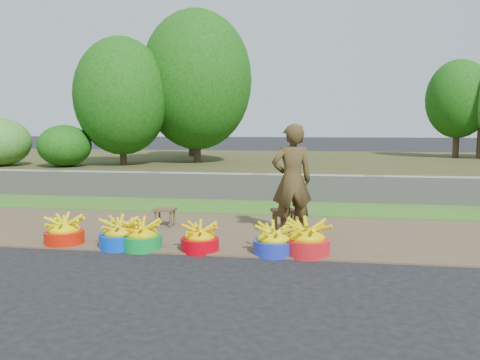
% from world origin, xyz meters
% --- Properties ---
extents(ground_plane, '(120.00, 120.00, 0.00)m').
position_xyz_m(ground_plane, '(0.00, 0.00, 0.00)').
color(ground_plane, black).
rests_on(ground_plane, ground).
extents(dirt_shoulder, '(80.00, 2.50, 0.02)m').
position_xyz_m(dirt_shoulder, '(0.00, 1.25, 0.01)').
color(dirt_shoulder, brown).
rests_on(dirt_shoulder, ground).
extents(grass_verge, '(80.00, 1.50, 0.04)m').
position_xyz_m(grass_verge, '(0.00, 3.25, 0.02)').
color(grass_verge, '#3B6F1F').
rests_on(grass_verge, ground).
extents(retaining_wall, '(80.00, 0.35, 0.55)m').
position_xyz_m(retaining_wall, '(0.00, 4.10, 0.28)').
color(retaining_wall, gray).
rests_on(retaining_wall, ground).
extents(earth_bank, '(80.00, 10.00, 0.50)m').
position_xyz_m(earth_bank, '(0.00, 9.00, 0.25)').
color(earth_bank, '#3E3D1C').
rests_on(earth_bank, ground).
extents(vegetation, '(33.46, 7.76, 4.92)m').
position_xyz_m(vegetation, '(0.65, 7.54, 2.68)').
color(vegetation, '#392A1B').
rests_on(vegetation, earth_bank).
extents(basin_a, '(0.49, 0.49, 0.37)m').
position_xyz_m(basin_a, '(-2.06, 0.25, 0.17)').
color(basin_a, red).
rests_on(basin_a, ground).
extents(basin_b, '(0.51, 0.51, 0.38)m').
position_xyz_m(basin_b, '(-1.30, 0.20, 0.17)').
color(basin_b, blue).
rests_on(basin_b, ground).
extents(basin_c, '(0.49, 0.49, 0.36)m').
position_xyz_m(basin_c, '(-1.00, 0.18, 0.16)').
color(basin_c, '#098A2F').
rests_on(basin_c, ground).
extents(basin_d, '(0.46, 0.46, 0.34)m').
position_xyz_m(basin_d, '(-0.27, 0.20, 0.15)').
color(basin_d, '#C4000D').
rests_on(basin_d, ground).
extents(basin_e, '(0.49, 0.49, 0.36)m').
position_xyz_m(basin_e, '(0.62, 0.19, 0.16)').
color(basin_e, '#1D2CB3').
rests_on(basin_e, ground).
extents(basin_f, '(0.54, 0.54, 0.41)m').
position_xyz_m(basin_f, '(1.00, 0.23, 0.18)').
color(basin_f, red).
rests_on(basin_f, ground).
extents(stool_left, '(0.32, 0.25, 0.27)m').
position_xyz_m(stool_left, '(-1.11, 1.42, 0.24)').
color(stool_left, brown).
rests_on(stool_left, dirt_shoulder).
extents(stool_right, '(0.41, 0.35, 0.31)m').
position_xyz_m(stool_right, '(0.66, 1.40, 0.27)').
color(stool_right, brown).
rests_on(stool_right, dirt_shoulder).
extents(vendor_woman, '(0.63, 0.51, 1.52)m').
position_xyz_m(vendor_woman, '(0.79, 1.09, 0.78)').
color(vendor_woman, black).
rests_on(vendor_woman, dirt_shoulder).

